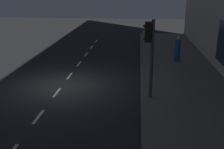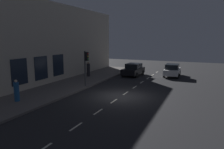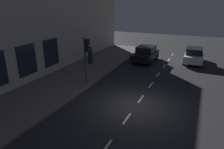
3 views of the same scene
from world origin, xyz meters
name	(u,v)px [view 3 (image 3 of 3)]	position (x,y,z in m)	size (l,w,h in m)	color
ground_plane	(136,106)	(0.00, 0.00, 0.00)	(60.00, 60.00, 0.00)	#232326
sidewalk	(54,88)	(6.25, 0.00, 0.07)	(4.50, 32.00, 0.15)	#5B5654
building_facade	(19,27)	(8.80, 0.00, 4.26)	(0.65, 32.00, 8.52)	beige
lane_centre_line	(141,99)	(0.00, -1.00, 0.00)	(0.12, 27.20, 0.01)	beige
traffic_light	(87,53)	(4.30, -1.55, 2.48)	(0.49, 0.32, 3.43)	#424244
parked_car_0	(194,55)	(-2.48, -11.32, 0.79)	(1.93, 3.91, 1.58)	silver
parked_car_1	(146,54)	(2.19, -9.85, 0.79)	(2.13, 4.01, 1.58)	black
pedestrian_0	(90,55)	(6.88, -6.39, 0.96)	(0.44, 0.44, 1.77)	#232328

